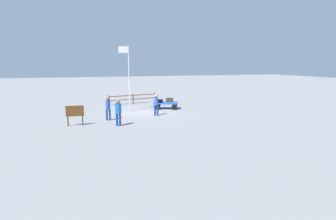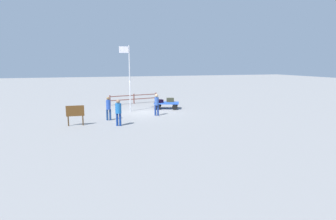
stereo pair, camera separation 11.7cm
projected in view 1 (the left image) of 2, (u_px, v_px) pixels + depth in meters
ground_plane at (145, 112)px, 22.28m from camera, size 120.00×120.00×0.00m
luggage_cart at (166, 104)px, 24.02m from camera, size 2.37×1.91×0.55m
suitcase_olive at (159, 101)px, 23.77m from camera, size 0.71×0.54×0.27m
suitcase_grey at (170, 100)px, 24.24m from camera, size 0.67×0.42×0.36m
worker_lead at (156, 103)px, 20.83m from camera, size 0.40×0.40×1.64m
worker_trailing at (118, 110)px, 17.36m from camera, size 0.51×0.51×1.68m
worker_supervisor at (108, 107)px, 19.09m from camera, size 0.35×0.35×1.63m
flagpole at (128, 74)px, 22.33m from camera, size 0.84×0.11×5.30m
signboard at (75, 113)px, 17.42m from camera, size 1.10×0.11×1.28m
wooden_fence at (133, 98)px, 27.05m from camera, size 4.82×1.12×0.96m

